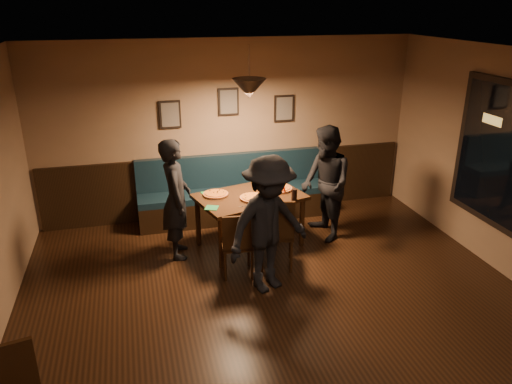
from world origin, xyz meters
TOP-DOWN VIEW (x-y plane):
  - floor at (0.00, 0.00)m, footprint 7.00×7.00m
  - ceiling at (0.00, 0.00)m, footprint 7.00×7.00m
  - wall_back at (0.00, 3.50)m, footprint 6.00×0.00m
  - wainscot at (0.00, 3.47)m, footprint 5.88×0.06m
  - booth_bench at (0.00, 3.20)m, footprint 3.00×0.60m
  - picture_left at (-0.90, 3.47)m, footprint 0.32×0.04m
  - picture_center at (0.00, 3.47)m, footprint 0.32×0.04m
  - picture_right at (0.90, 3.47)m, footprint 0.32×0.04m
  - pendant_lamp at (0.03, 2.24)m, footprint 0.44×0.44m
  - dining_table at (0.03, 2.24)m, footprint 1.62×1.26m
  - chair_near_left at (-0.32, 1.50)m, footprint 0.43×0.43m
  - chair_near_right at (0.23, 1.58)m, footprint 0.55×0.55m
  - diner_left at (-0.99, 2.21)m, footprint 0.44×0.63m
  - diner_right at (1.15, 2.21)m, footprint 0.67×0.84m
  - diner_front at (-0.03, 1.08)m, footprint 1.25×0.98m
  - pizza_a at (-0.43, 2.36)m, footprint 0.47×0.47m
  - pizza_b at (0.04, 2.09)m, footprint 0.42×0.42m
  - pizza_c at (0.49, 2.34)m, footprint 0.47×0.47m
  - soda_glass at (0.57, 1.91)m, footprint 0.10×0.10m
  - tabasco_bottle at (0.51, 2.17)m, footprint 0.04×0.04m
  - napkin_a at (-0.52, 2.46)m, footprint 0.20×0.20m
  - napkin_b at (-0.56, 1.93)m, footprint 0.21×0.21m
  - cutlery_set at (-0.04, 1.88)m, footprint 0.19×0.06m

SIDE VIEW (x-z plane):
  - floor at x=0.00m, z-range 0.00..0.00m
  - dining_table at x=0.03m, z-range 0.00..0.77m
  - chair_near_left at x=-0.32m, z-range 0.00..0.89m
  - chair_near_right at x=0.23m, z-range 0.00..1.00m
  - wainscot at x=0.00m, z-range 0.00..1.00m
  - booth_bench at x=0.00m, z-range 0.00..1.00m
  - cutlery_set at x=-0.04m, z-range 0.77..0.77m
  - napkin_b at x=-0.56m, z-range 0.77..0.77m
  - napkin_a at x=-0.52m, z-range 0.77..0.77m
  - pizza_a at x=-0.43m, z-range 0.77..0.81m
  - pizza_b at x=0.04m, z-range 0.77..0.81m
  - pizza_c at x=0.49m, z-range 0.77..0.81m
  - tabasco_bottle at x=0.51m, z-range 0.77..0.89m
  - diner_left at x=-0.99m, z-range 0.00..1.66m
  - diner_right at x=1.15m, z-range 0.00..1.68m
  - diner_front at x=-0.03m, z-range 0.00..1.69m
  - soda_glass at x=0.57m, z-range 0.77..0.93m
  - wall_back at x=0.00m, z-range -1.60..4.40m
  - picture_left at x=-0.90m, z-range 1.49..1.91m
  - picture_right at x=0.90m, z-range 1.49..1.91m
  - picture_center at x=0.00m, z-range 1.64..2.06m
  - pendant_lamp at x=0.03m, z-range 2.12..2.38m
  - ceiling at x=0.00m, z-range 2.80..2.80m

